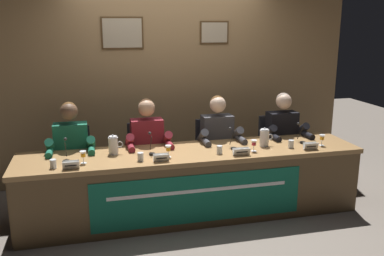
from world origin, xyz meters
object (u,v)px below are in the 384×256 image
at_px(nameplate_center_left, 161,158).
at_px(nameplate_center_right, 241,152).
at_px(conference_table, 195,174).
at_px(panelist_far_left, 71,150).
at_px(chair_far_right, 276,153).
at_px(chair_far_left, 74,168).
at_px(microphone_far_left, 66,154).
at_px(juice_glass_center_right, 254,143).
at_px(chair_center_right, 214,157).
at_px(water_cup_far_left, 53,164).
at_px(nameplate_far_left, 71,165).
at_px(water_pitcher_left_side, 113,145).
at_px(microphone_center_right, 232,142).
at_px(microphone_center_left, 151,147).
at_px(panelist_center_right, 219,140).
at_px(panelist_far_right, 284,136).
at_px(microphone_far_right, 301,136).
at_px(water_cup_center_right, 220,150).
at_px(water_pitcher_right_side, 264,138).
at_px(nameplate_far_right, 311,146).
at_px(water_cup_center_left, 141,157).
at_px(juice_glass_center_left, 168,149).
at_px(juice_glass_far_left, 83,155).
at_px(panelist_center_left, 148,145).
at_px(water_cup_far_right, 291,144).
at_px(chair_center_left, 146,163).

relative_size(nameplate_center_left, nameplate_center_right, 0.87).
bearing_deg(conference_table, panelist_far_left, 158.85).
bearing_deg(chair_far_right, chair_far_left, 180.00).
xyz_separation_m(microphone_far_left, juice_glass_center_right, (1.91, -0.15, 0.01)).
relative_size(conference_table, chair_center_right, 4.05).
bearing_deg(water_cup_far_left, nameplate_far_left, -22.46).
distance_m(microphone_far_left, water_pitcher_left_side, 0.48).
bearing_deg(microphone_center_right, microphone_center_left, 179.12).
relative_size(panelist_center_right, panelist_far_right, 1.00).
height_order(panelist_far_left, chair_center_right, panelist_far_left).
bearing_deg(microphone_far_right, chair_center_right, 147.44).
bearing_deg(nameplate_center_left, chair_far_left, 135.87).
xyz_separation_m(nameplate_far_left, water_cup_center_right, (1.48, 0.12, -0.00)).
height_order(water_cup_center_right, water_pitcher_right_side, water_pitcher_right_side).
xyz_separation_m(water_cup_center_right, chair_far_right, (0.99, 0.73, -0.32)).
bearing_deg(panelist_far_left, nameplate_far_right, -14.26).
bearing_deg(nameplate_center_left, nameplate_center_right, -0.05).
distance_m(panelist_far_left, chair_far_right, 2.52).
bearing_deg(microphone_far_right, microphone_center_right, -177.87).
relative_size(water_cup_center_left, microphone_center_right, 0.39).
height_order(juice_glass_center_left, microphone_far_right, microphone_far_right).
distance_m(chair_center_right, microphone_far_right, 1.09).
bearing_deg(juice_glass_far_left, chair_center_right, 24.97).
distance_m(juice_glass_far_left, panelist_center_right, 1.62).
xyz_separation_m(nameplate_center_right, water_pitcher_right_side, (0.36, 0.26, 0.05)).
xyz_separation_m(conference_table, nameplate_far_right, (1.24, -0.15, 0.26)).
relative_size(chair_far_left, chair_center_right, 1.00).
relative_size(water_cup_far_left, microphone_center_left, 0.39).
height_order(chair_far_left, chair_far_right, same).
height_order(juice_glass_center_left, microphone_center_right, microphone_center_right).
height_order(juice_glass_center_left, nameplate_far_right, juice_glass_center_left).
xyz_separation_m(nameplate_far_left, panelist_center_left, (0.82, 0.66, -0.05)).
bearing_deg(chair_far_left, juice_glass_center_right, -21.56).
height_order(panelist_center_right, water_cup_center_right, panelist_center_right).
height_order(water_cup_center_left, water_cup_far_right, same).
xyz_separation_m(nameplate_center_right, water_pitcher_left_side, (-1.27, 0.36, 0.05)).
xyz_separation_m(nameplate_far_left, juice_glass_center_right, (1.86, 0.12, 0.05)).
height_order(nameplate_far_left, water_pitcher_left_side, water_pitcher_left_side).
relative_size(nameplate_far_right, water_pitcher_left_side, 0.75).
height_order(chair_center_right, juice_glass_center_right, chair_center_right).
distance_m(chair_center_left, chair_center_right, 0.83).
distance_m(water_cup_center_right, chair_far_right, 1.28).
bearing_deg(juice_glass_center_left, panelist_far_left, 151.48).
bearing_deg(panelist_far_left, water_pitcher_left_side, -33.21).
xyz_separation_m(nameplate_center_left, water_cup_center_right, (0.63, 0.11, -0.00)).
height_order(chair_center_right, water_cup_far_right, chair_center_right).
bearing_deg(panelist_center_left, water_cup_far_left, -148.82).
xyz_separation_m(water_cup_center_right, water_pitcher_right_side, (0.56, 0.15, 0.06)).
relative_size(chair_center_left, water_cup_far_right, 10.54).
relative_size(nameplate_far_left, chair_center_left, 0.17).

